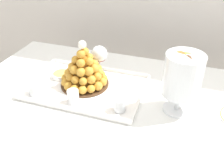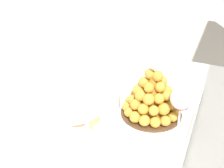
{
  "view_description": "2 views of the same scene",
  "coord_description": "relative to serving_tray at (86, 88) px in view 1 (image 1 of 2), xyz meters",
  "views": [
    {
      "loc": [
        0.14,
        -0.81,
        1.38
      ],
      "look_at": [
        -0.11,
        -0.05,
        0.85
      ],
      "focal_mm": 40.0,
      "sensor_mm": 36.0,
      "label": 1
    },
    {
      "loc": [
        0.63,
        0.29,
        1.39
      ],
      "look_at": [
        -0.13,
        -0.02,
        0.93
      ],
      "focal_mm": 48.99,
      "sensor_mm": 36.0,
      "label": 2
    }
  ],
  "objects": [
    {
      "name": "croquembouche",
      "position": [
        -0.01,
        0.02,
        0.08
      ],
      "size": [
        0.22,
        0.22,
        0.22
      ],
      "color": "#4C331E",
      "rests_on": "serving_tray"
    },
    {
      "name": "dessert_cup_left",
      "position": [
        -0.19,
        -0.12,
        0.03
      ],
      "size": [
        0.06,
        0.06,
        0.06
      ],
      "color": "silver",
      "rests_on": "serving_tray"
    },
    {
      "name": "serving_tray",
      "position": [
        0.0,
        0.0,
        0.0
      ],
      "size": [
        0.53,
        0.36,
        0.02
      ],
      "color": "white",
      "rests_on": "buffet_table"
    },
    {
      "name": "buffet_table",
      "position": [
        0.27,
        -0.05,
        -0.09
      ],
      "size": [
        1.64,
        0.9,
        0.73
      ],
      "color": "brown",
      "rests_on": "ground_plane"
    },
    {
      "name": "dessert_cup_centre",
      "position": [
        0.2,
        -0.11,
        0.03
      ],
      "size": [
        0.05,
        0.05,
        0.05
      ],
      "color": "silver",
      "rests_on": "serving_tray"
    },
    {
      "name": "creme_brulee_ramekin",
      "position": [
        -0.15,
        0.04,
        0.02
      ],
      "size": [
        0.09,
        0.09,
        0.02
      ],
      "color": "white",
      "rests_on": "serving_tray"
    },
    {
      "name": "wine_glass",
      "position": [
        0.02,
        0.13,
        0.11
      ],
      "size": [
        0.08,
        0.08,
        0.16
      ],
      "color": "silver",
      "rests_on": "buffet_table"
    },
    {
      "name": "dessert_cup_mid_left",
      "position": [
        -0.0,
        -0.12,
        0.03
      ],
      "size": [
        0.05,
        0.05,
        0.06
      ],
      "color": "silver",
      "rests_on": "serving_tray"
    },
    {
      "name": "macaron_goblet",
      "position": [
        0.42,
        -0.02,
        0.16
      ],
      "size": [
        0.15,
        0.15,
        0.27
      ],
      "color": "white",
      "rests_on": "buffet_table"
    }
  ]
}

